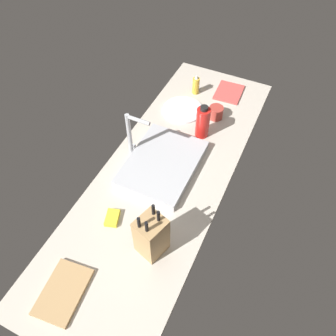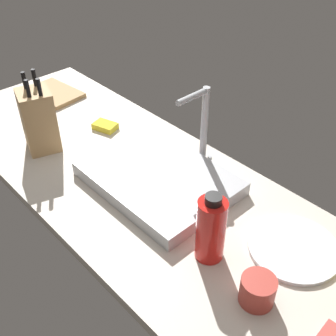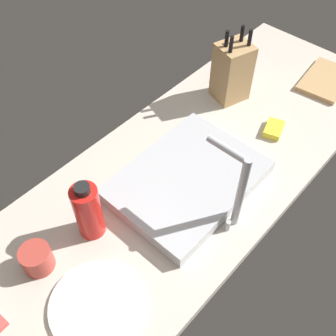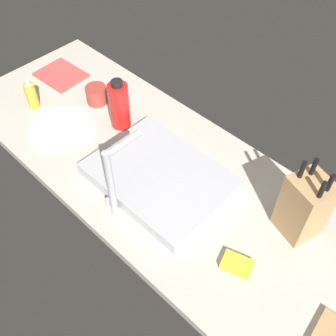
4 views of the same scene
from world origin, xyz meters
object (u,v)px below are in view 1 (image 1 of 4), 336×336
at_px(soap_bottle, 196,85).
at_px(coffee_mug, 216,112).
at_px(dinner_plate, 183,110).
at_px(dish_sponge, 112,218).
at_px(water_bottle, 203,122).
at_px(dish_towel, 229,92).
at_px(faucet, 132,133).
at_px(knife_block, 151,236).
at_px(sink_basin, 162,164).
at_px(cutting_board, 63,292).

xyz_separation_m(soap_bottle, coffee_mug, (-0.17, -0.20, -0.02)).
height_order(dinner_plate, dish_sponge, dish_sponge).
xyz_separation_m(water_bottle, dish_towel, (0.44, -0.02, -0.09)).
xyz_separation_m(faucet, dinner_plate, (0.45, -0.10, -0.16)).
bearing_deg(dinner_plate, knife_block, -164.65).
bearing_deg(dinner_plate, dish_sponge, -179.33).
bearing_deg(dish_towel, faucet, 157.52).
distance_m(faucet, dinner_plate, 0.49).
distance_m(water_bottle, coffee_mug, 0.19).
xyz_separation_m(sink_basin, dinner_plate, (0.47, 0.08, -0.02)).
height_order(sink_basin, water_bottle, water_bottle).
relative_size(sink_basin, dish_sponge, 5.28).
height_order(sink_basin, faucet, faucet).
bearing_deg(dish_sponge, water_bottle, -13.76).
bearing_deg(dinner_plate, faucet, 167.65).
distance_m(soap_bottle, dish_towel, 0.23).
height_order(soap_bottle, dinner_plate, soap_bottle).
height_order(sink_basin, knife_block, knife_block).
distance_m(water_bottle, dinner_plate, 0.25).
bearing_deg(dish_sponge, cutting_board, 179.71).
relative_size(faucet, dinner_plate, 1.14).
xyz_separation_m(dinner_plate, dish_sponge, (-0.86, -0.01, 0.01)).
xyz_separation_m(water_bottle, dinner_plate, (0.15, 0.19, -0.09)).
height_order(sink_basin, dish_sponge, sink_basin).
bearing_deg(dish_sponge, soap_bottle, 0.24).
xyz_separation_m(water_bottle, coffee_mug, (0.18, -0.02, -0.06)).
distance_m(water_bottle, dish_sponge, 0.74).
bearing_deg(dish_towel, sink_basin, 170.73).
distance_m(sink_basin, water_bottle, 0.34).
xyz_separation_m(sink_basin, dish_towel, (0.75, -0.12, -0.02)).
relative_size(sink_basin, soap_bottle, 3.40).
height_order(knife_block, dinner_plate, knife_block).
relative_size(knife_block, soap_bottle, 2.06).
bearing_deg(cutting_board, coffee_mug, -8.84).
bearing_deg(dish_sponge, faucet, 14.87).
height_order(sink_basin, soap_bottle, soap_bottle).
bearing_deg(faucet, soap_bottle, -9.18).
distance_m(cutting_board, water_bottle, 1.12).
height_order(faucet, coffee_mug, faucet).
bearing_deg(water_bottle, dish_sponge, 166.24).
relative_size(faucet, soap_bottle, 2.06).
bearing_deg(dinner_plate, soap_bottle, -1.68).
relative_size(coffee_mug, dish_sponge, 0.97).
distance_m(knife_block, coffee_mug, 0.95).
distance_m(cutting_board, dish_towel, 1.55).
bearing_deg(soap_bottle, knife_block, -167.54).
distance_m(knife_block, dish_towel, 1.21).
bearing_deg(faucet, dinner_plate, -12.35).
height_order(cutting_board, dinner_plate, cutting_board).
xyz_separation_m(sink_basin, cutting_board, (-0.79, 0.08, -0.01)).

